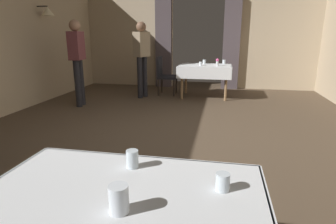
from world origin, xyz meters
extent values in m
plane|color=#4C3D2D|center=(0.00, 0.00, 0.00)|extent=(10.08, 10.08, 0.00)
cylinder|color=black|center=(-3.02, 1.80, 2.01)|extent=(0.24, 0.02, 0.02)
cone|color=beige|center=(-2.90, 1.80, 1.91)|extent=(0.26, 0.26, 0.18)
cube|color=tan|center=(-1.95, 4.20, 1.50)|extent=(2.50, 0.12, 3.00)
cube|color=tan|center=(1.95, 4.20, 1.50)|extent=(2.50, 0.12, 3.00)
cube|color=#4C4247|center=(-0.92, 4.06, 1.21)|extent=(0.44, 0.14, 2.42)
cube|color=#4C4247|center=(0.92, 4.06, 1.21)|extent=(0.44, 0.14, 2.42)
cylinder|color=olive|center=(-0.21, -2.44, 0.35)|extent=(0.06, 0.06, 0.71)
cube|color=olive|center=(0.32, -2.77, 0.72)|extent=(1.22, 0.82, 0.03)
cube|color=white|center=(0.32, -2.77, 0.74)|extent=(1.28, 0.88, 0.01)
cube|color=white|center=(0.32, -2.33, 0.62)|extent=(1.28, 0.02, 0.25)
cylinder|color=olive|center=(-0.17, 2.52, 0.35)|extent=(0.06, 0.06, 0.71)
cylinder|color=olive|center=(0.82, 2.52, 0.35)|extent=(0.06, 0.06, 0.71)
cylinder|color=olive|center=(-0.17, 3.22, 0.35)|extent=(0.06, 0.06, 0.71)
cylinder|color=olive|center=(0.82, 3.22, 0.35)|extent=(0.06, 0.06, 0.71)
cube|color=olive|center=(0.32, 2.87, 0.72)|extent=(1.15, 0.86, 0.03)
cube|color=white|center=(0.32, 2.87, 0.74)|extent=(1.21, 0.92, 0.01)
cube|color=white|center=(0.32, 2.41, 0.62)|extent=(1.21, 0.02, 0.26)
cube|color=white|center=(0.32, 3.33, 0.62)|extent=(1.21, 0.02, 0.26)
cube|color=white|center=(-0.28, 2.87, 0.62)|extent=(0.02, 0.92, 0.26)
cube|color=white|center=(0.93, 2.87, 0.62)|extent=(0.02, 0.92, 0.26)
cylinder|color=black|center=(-0.40, 3.15, 0.21)|extent=(0.04, 0.04, 0.42)
cylinder|color=black|center=(-0.40, 2.77, 0.21)|extent=(0.04, 0.04, 0.42)
cylinder|color=black|center=(-0.78, 3.15, 0.21)|extent=(0.04, 0.04, 0.42)
cylinder|color=black|center=(-0.78, 2.77, 0.21)|extent=(0.04, 0.04, 0.42)
cube|color=black|center=(-0.59, 2.96, 0.43)|extent=(0.44, 0.44, 0.06)
cube|color=black|center=(-0.79, 2.96, 0.69)|extent=(0.05, 0.42, 0.48)
cylinder|color=silver|center=(0.76, -2.62, 0.79)|extent=(0.06, 0.06, 0.08)
cylinder|color=silver|center=(0.29, -2.48, 0.80)|extent=(0.07, 0.07, 0.10)
cylinder|color=silver|center=(0.36, -2.86, 0.81)|extent=(0.08, 0.08, 0.12)
cylinder|color=silver|center=(0.60, 2.77, 0.80)|extent=(0.06, 0.06, 0.10)
sphere|color=#D84C8C|center=(0.60, 2.77, 0.88)|extent=(0.07, 0.07, 0.07)
cylinder|color=silver|center=(0.28, 3.18, 0.80)|extent=(0.07, 0.07, 0.10)
cylinder|color=silver|center=(0.23, 2.70, 0.80)|extent=(0.07, 0.07, 0.10)
cylinder|color=silver|center=(0.75, 3.19, 0.80)|extent=(0.07, 0.07, 0.11)
cylinder|color=black|center=(-1.08, 2.62, 0.47)|extent=(0.12, 0.12, 0.95)
cylinder|color=black|center=(-1.15, 2.45, 0.47)|extent=(0.12, 0.12, 0.95)
cube|color=gray|center=(-1.11, 2.54, 1.23)|extent=(0.34, 0.42, 0.55)
sphere|color=brown|center=(-1.11, 2.54, 1.61)|extent=(0.22, 0.22, 0.22)
cylinder|color=black|center=(-2.16, 1.58, 0.47)|extent=(0.12, 0.12, 0.95)
cylinder|color=black|center=(-2.14, 1.40, 0.47)|extent=(0.12, 0.12, 0.95)
cube|color=brown|center=(-2.15, 1.49, 1.23)|extent=(0.25, 0.38, 0.55)
sphere|color=#9E755B|center=(-2.15, 1.49, 1.61)|extent=(0.22, 0.22, 0.22)
camera|label=1|loc=(0.74, -3.78, 1.43)|focal=30.04mm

